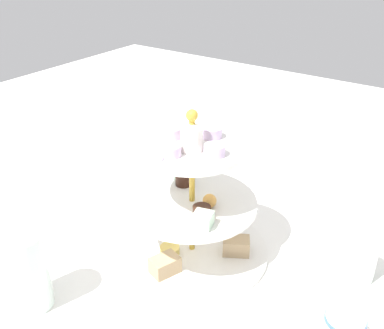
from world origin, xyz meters
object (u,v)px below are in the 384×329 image
Objects in this scene: water_glass_short_left at (357,258)px; butter_knife_left at (107,180)px; water_glass_tall_right at (26,271)px; tiered_serving_stand at (192,212)px.

water_glass_short_left is 0.59m from butter_knife_left.
water_glass_tall_right reaches higher than butter_knife_left.
butter_knife_left is at bearing -152.48° from water_glass_tall_right.
tiered_serving_stand is at bearing -67.76° from water_glass_short_left.
butter_knife_left is at bearing -89.61° from water_glass_short_left.
water_glass_short_left is (-0.36, 0.40, -0.03)m from water_glass_tall_right.
butter_knife_left is (-0.36, -0.19, -0.07)m from water_glass_tall_right.
water_glass_tall_right is at bearing 51.21° from butter_knife_left.
butter_knife_left is (-0.11, -0.32, -0.09)m from tiered_serving_stand.
tiered_serving_stand is at bearing 95.60° from butter_knife_left.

